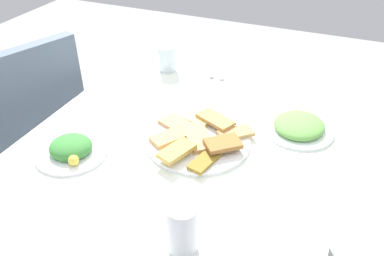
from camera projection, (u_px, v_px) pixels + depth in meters
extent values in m
cube|color=white|center=(188.00, 135.00, 1.21)|extent=(1.17, 0.90, 0.02)
cylinder|color=#42564A|center=(319.00, 159.00, 1.69)|extent=(0.04, 0.04, 0.70)
cylinder|color=#42564A|center=(158.00, 120.00, 1.94)|extent=(0.04, 0.04, 0.70)
cube|color=slate|center=(26.00, 142.00, 1.70)|extent=(0.54, 0.54, 0.06)
cube|color=slate|center=(35.00, 107.00, 1.45)|extent=(0.39, 0.18, 0.46)
cylinder|color=#2B3130|center=(52.00, 145.00, 2.04)|extent=(0.03, 0.03, 0.38)
cylinder|color=#2B3130|center=(95.00, 178.00, 1.83)|extent=(0.03, 0.03, 0.38)
cylinder|color=#2B3130|center=(19.00, 224.00, 1.60)|extent=(0.03, 0.03, 0.38)
cylinder|color=white|center=(198.00, 141.00, 1.15)|extent=(0.31, 0.31, 0.01)
cube|color=tan|center=(215.00, 119.00, 1.21)|extent=(0.10, 0.13, 0.01)
cube|color=tan|center=(198.00, 137.00, 1.15)|extent=(0.15, 0.14, 0.01)
cube|color=tan|center=(170.00, 137.00, 1.15)|extent=(0.13, 0.11, 0.01)
cube|color=tan|center=(179.00, 125.00, 1.20)|extent=(0.11, 0.14, 0.01)
cube|color=tan|center=(236.00, 133.00, 1.16)|extent=(0.11, 0.11, 0.01)
cube|color=gold|center=(177.00, 151.00, 1.07)|extent=(0.12, 0.09, 0.01)
cube|color=olive|center=(205.00, 161.00, 1.06)|extent=(0.11, 0.07, 0.01)
cube|color=#98642E|center=(223.00, 143.00, 1.10)|extent=(0.11, 0.12, 0.01)
cube|color=#DCC374|center=(197.00, 118.00, 1.23)|extent=(0.09, 0.11, 0.01)
cylinder|color=white|center=(72.00, 152.00, 1.11)|extent=(0.20, 0.20, 0.01)
ellipsoid|color=#3B8839|center=(71.00, 147.00, 1.10)|extent=(0.12, 0.12, 0.05)
sphere|color=yellow|center=(74.00, 160.00, 1.05)|extent=(0.03, 0.03, 0.03)
cylinder|color=white|center=(298.00, 129.00, 1.21)|extent=(0.21, 0.21, 0.01)
ellipsoid|color=#6AAE4E|center=(299.00, 125.00, 1.20)|extent=(0.18, 0.17, 0.04)
cylinder|color=silver|center=(182.00, 228.00, 0.81)|extent=(0.07, 0.07, 0.12)
cylinder|color=silver|center=(167.00, 58.00, 1.53)|extent=(0.07, 0.07, 0.10)
cube|color=white|center=(218.00, 68.00, 1.56)|extent=(0.16, 0.16, 0.00)
cube|color=silver|center=(223.00, 68.00, 1.56)|extent=(0.19, 0.07, 0.00)
cube|color=silver|center=(214.00, 67.00, 1.57)|extent=(0.19, 0.06, 0.00)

